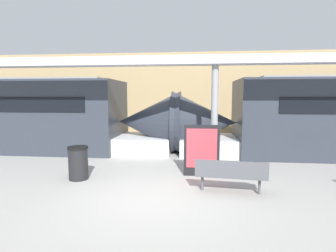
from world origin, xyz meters
The scene contains 8 objects.
ground_plane centered at (0.00, 0.00, 0.00)m, with size 60.00×60.00×0.00m, color #9E9B96.
station_wall centered at (0.00, 9.72, 2.50)m, with size 56.00×0.20×5.00m, color tan.
train_right centered at (-7.15, 5.15, 1.50)m, with size 14.91×2.93×3.20m.
bench_near centered at (1.89, 0.40, 0.51)m, with size 1.79×0.61×0.85m.
trash_bin centered at (-2.37, 1.11, 0.49)m, with size 0.58×0.58×0.96m.
poster_board centered at (1.21, 1.77, 0.79)m, with size 1.07×0.07×1.56m.
support_column_near centered at (1.63, 2.56, 1.71)m, with size 0.22×0.22×3.41m, color gray.
canopy_beam centered at (1.63, 2.56, 3.55)m, with size 28.00×0.60×0.28m, color #B7B7BC.
Camera 1 is at (0.99, -6.03, 2.40)m, focal length 28.00 mm.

